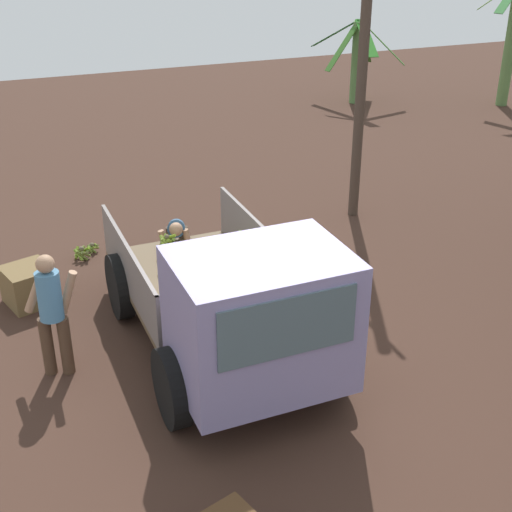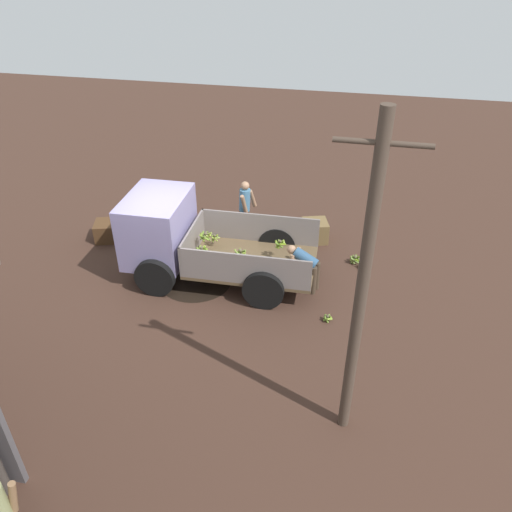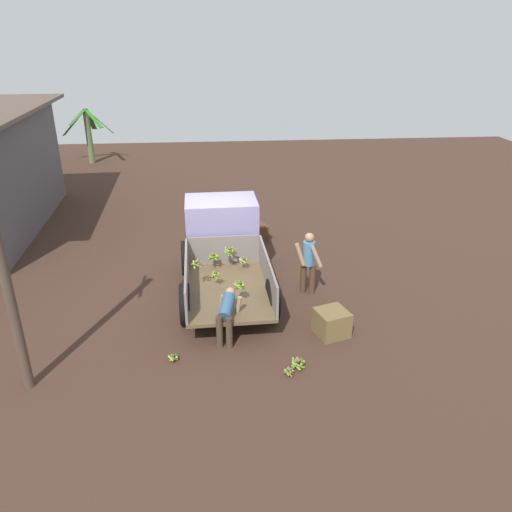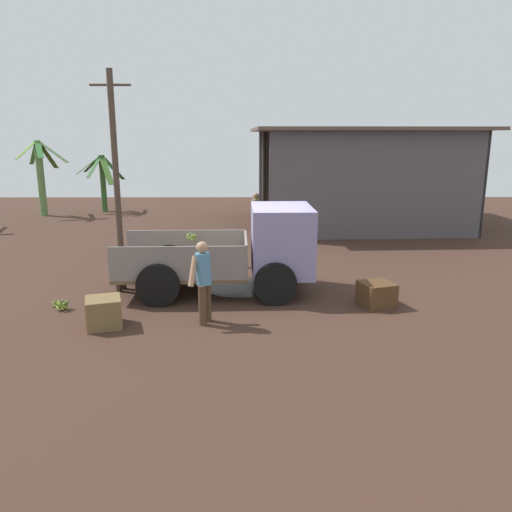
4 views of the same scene
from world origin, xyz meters
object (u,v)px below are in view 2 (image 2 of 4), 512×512
person_bystander_near_shed (0,511)px  wooden_crate_1 (108,231)px  wooden_crate_0 (315,231)px  cargo_truck (179,235)px  utility_pole (361,292)px  banana_bunch_on_ground_0 (355,259)px  person_foreground_visitor (245,206)px  banana_bunch_on_ground_2 (363,265)px  banana_bunch_on_ground_1 (327,318)px  person_worker_loading (306,264)px

person_bystander_near_shed → wooden_crate_1: 8.22m
wooden_crate_0 → wooden_crate_1: size_ratio=0.97×
cargo_truck → wooden_crate_0: size_ratio=7.02×
utility_pole → cargo_truck: bearing=-41.5°
banana_bunch_on_ground_0 → wooden_crate_1: size_ratio=0.44×
cargo_truck → banana_bunch_on_ground_0: 4.44m
person_foreground_visitor → wooden_crate_1: (3.60, 0.98, -0.64)m
cargo_truck → banana_bunch_on_ground_2: size_ratio=20.13×
person_bystander_near_shed → banana_bunch_on_ground_2: person_bystander_near_shed is taller
utility_pole → banana_bunch_on_ground_2: (-0.13, -4.83, -2.68)m
utility_pole → banana_bunch_on_ground_1: (0.53, -2.61, -2.68)m
utility_pole → banana_bunch_on_ground_1: utility_pole is taller
person_foreground_visitor → banana_bunch_on_ground_2: person_foreground_visitor is taller
banana_bunch_on_ground_0 → wooden_crate_0: wooden_crate_0 is taller
utility_pole → person_bystander_near_shed: size_ratio=3.51×
person_foreground_visitor → person_bystander_near_shed: 8.86m
person_bystander_near_shed → banana_bunch_on_ground_1: size_ratio=7.13×
person_worker_loading → wooden_crate_1: bearing=3.9°
person_worker_loading → wooden_crate_0: 2.28m
person_worker_loading → cargo_truck: bearing=14.6°
person_foreground_visitor → wooden_crate_1: 3.78m
utility_pole → wooden_crate_0: size_ratio=8.46×
utility_pole → banana_bunch_on_ground_0: bearing=-89.2°
utility_pole → person_bystander_near_shed: (4.18, 3.02, -1.92)m
person_bystander_near_shed → cargo_truck: bearing=-25.4°
utility_pole → person_foreground_visitor: 6.81m
person_worker_loading → wooden_crate_1: 5.65m
cargo_truck → banana_bunch_on_ground_1: size_ratio=20.73×
person_bystander_near_shed → person_foreground_visitor: bearing=-32.7°
wooden_crate_0 → person_foreground_visitor: bearing=5.5°
cargo_truck → utility_pole: 5.88m
cargo_truck → wooden_crate_1: bearing=-24.8°
person_worker_loading → banana_bunch_on_ground_2: person_worker_loading is taller
utility_pole → person_foreground_visitor: bearing=-61.8°
banana_bunch_on_ground_0 → banana_bunch_on_ground_2: (-0.20, 0.20, -0.03)m
utility_pole → person_worker_loading: size_ratio=5.09×
banana_bunch_on_ground_1 → utility_pole: bearing=101.4°
person_worker_loading → banana_bunch_on_ground_0: bearing=-114.5°
person_bystander_near_shed → banana_bunch_on_ground_2: 8.98m
utility_pole → wooden_crate_1: size_ratio=8.21×
wooden_crate_1 → banana_bunch_on_ground_2: bearing=-179.6°
person_bystander_near_shed → banana_bunch_on_ground_0: bearing=-52.8°
banana_bunch_on_ground_0 → person_bystander_near_shed: bearing=63.0°
person_worker_loading → wooden_crate_1: person_worker_loading is taller
person_worker_loading → banana_bunch_on_ground_2: size_ratio=4.77×
banana_bunch_on_ground_1 → wooden_crate_0: (0.68, -3.34, 0.19)m
person_bystander_near_shed → banana_bunch_on_ground_1: 6.75m
person_foreground_visitor → person_bystander_near_shed: person_foreground_visitor is taller
banana_bunch_on_ground_0 → wooden_crate_1: 6.63m
person_foreground_visitor → person_worker_loading: 2.84m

